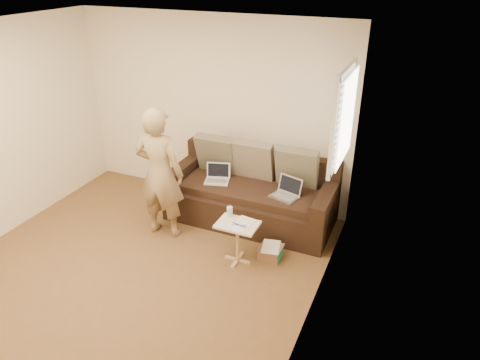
{
  "coord_description": "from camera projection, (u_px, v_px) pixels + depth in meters",
  "views": [
    {
      "loc": [
        2.71,
        -3.0,
        3.21
      ],
      "look_at": [
        0.8,
        1.4,
        0.78
      ],
      "focal_mm": 32.97,
      "sensor_mm": 36.0,
      "label": 1
    }
  ],
  "objects": [
    {
      "name": "sofa",
      "position": [
        251.0,
        192.0,
        5.85
      ],
      "size": [
        2.2,
        0.95,
        0.85
      ],
      "primitive_type": null,
      "color": "black",
      "rests_on": "ground"
    },
    {
      "name": "side_table",
      "position": [
        237.0,
        242.0,
        5.1
      ],
      "size": [
        0.47,
        0.33,
        0.52
      ],
      "primitive_type": null,
      "color": "silver",
      "rests_on": "ground"
    },
    {
      "name": "window_blinds",
      "position": [
        344.0,
        118.0,
        4.64
      ],
      "size": [
        0.12,
        0.88,
        1.08
      ],
      "primitive_type": null,
      "color": "white",
      "rests_on": "wall_right"
    },
    {
      "name": "wall_right",
      "position": [
        307.0,
        221.0,
        3.57
      ],
      "size": [
        0.0,
        4.5,
        4.5
      ],
      "primitive_type": "plane",
      "rotation": [
        1.57,
        0.0,
        -1.57
      ],
      "color": "beige",
      "rests_on": "ground"
    },
    {
      "name": "pillow_left",
      "position": [
        216.0,
        154.0,
        6.07
      ],
      "size": [
        0.55,
        0.29,
        0.57
      ],
      "primitive_type": null,
      "rotation": [
        0.28,
        0.0,
        0.0
      ],
      "color": "#665C4B",
      "rests_on": "sofa"
    },
    {
      "name": "pillow_mid",
      "position": [
        254.0,
        160.0,
        5.88
      ],
      "size": [
        0.55,
        0.27,
        0.57
      ],
      "primitive_type": null,
      "rotation": [
        0.24,
        0.0,
        0.0
      ],
      "color": "#796956",
      "rests_on": "sofa"
    },
    {
      "name": "drinking_glass",
      "position": [
        230.0,
        212.0,
        5.1
      ],
      "size": [
        0.07,
        0.07,
        0.12
      ],
      "primitive_type": null,
      "color": "silver",
      "rests_on": "side_table"
    },
    {
      "name": "wall_back",
      "position": [
        212.0,
        111.0,
        6.12
      ],
      "size": [
        4.0,
        0.0,
        4.0
      ],
      "primitive_type": "plane",
      "rotation": [
        1.57,
        0.0,
        0.0
      ],
      "color": "beige",
      "rests_on": "ground"
    },
    {
      "name": "pillow_right",
      "position": [
        297.0,
        168.0,
        5.67
      ],
      "size": [
        0.55,
        0.28,
        0.57
      ],
      "primitive_type": null,
      "rotation": [
        0.26,
        0.0,
        0.0
      ],
      "color": "#665C4B",
      "rests_on": "sofa"
    },
    {
      "name": "striped_box",
      "position": [
        271.0,
        252.0,
        5.23
      ],
      "size": [
        0.26,
        0.26,
        0.17
      ],
      "primitive_type": null,
      "color": "red",
      "rests_on": "ground"
    },
    {
      "name": "paper_on_table",
      "position": [
        243.0,
        224.0,
        4.98
      ],
      "size": [
        0.25,
        0.33,
        0.0
      ],
      "primitive_type": null,
      "rotation": [
        0.0,
        0.0,
        -0.14
      ],
      "color": "white",
      "rests_on": "side_table"
    },
    {
      "name": "scissors",
      "position": [
        239.0,
        225.0,
        4.94
      ],
      "size": [
        0.19,
        0.13,
        0.02
      ],
      "primitive_type": null,
      "rotation": [
        0.0,
        0.0,
        -0.16
      ],
      "color": "silver",
      "rests_on": "side_table"
    },
    {
      "name": "ceiling",
      "position": [
        86.0,
        39.0,
        3.69
      ],
      "size": [
        4.5,
        4.5,
        0.0
      ],
      "primitive_type": "plane",
      "rotation": [
        3.14,
        0.0,
        0.0
      ],
      "color": "white",
      "rests_on": "wall_back"
    },
    {
      "name": "laptop_silver",
      "position": [
        284.0,
        197.0,
        5.52
      ],
      "size": [
        0.39,
        0.33,
        0.22
      ],
      "primitive_type": null,
      "rotation": [
        0.0,
        0.0,
        -0.29
      ],
      "color": "#B7BABC",
      "rests_on": "sofa"
    },
    {
      "name": "floor",
      "position": [
        123.0,
        282.0,
        4.87
      ],
      "size": [
        4.5,
        4.5,
        0.0
      ],
      "primitive_type": "plane",
      "color": "brown",
      "rests_on": "ground"
    },
    {
      "name": "person",
      "position": [
        160.0,
        173.0,
        5.39
      ],
      "size": [
        0.66,
        0.48,
        1.7
      ],
      "primitive_type": "imported",
      "rotation": [
        0.0,
        0.0,
        3.24
      ],
      "color": "#958451",
      "rests_on": "ground"
    },
    {
      "name": "laptop_white",
      "position": [
        217.0,
        182.0,
        5.9
      ],
      "size": [
        0.37,
        0.31,
        0.23
      ],
      "primitive_type": null,
      "rotation": [
        0.0,
        0.0,
        0.29
      ],
      "color": "white",
      "rests_on": "sofa"
    }
  ]
}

